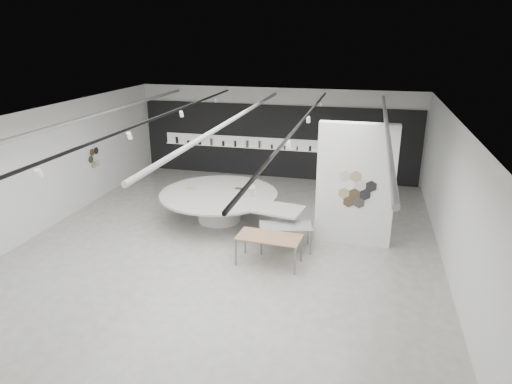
% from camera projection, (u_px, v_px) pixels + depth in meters
% --- Properties ---
extents(room, '(12.02, 14.02, 3.82)m').
position_uv_depth(room, '(225.00, 177.00, 12.89)').
color(room, '#B1B1A7').
rests_on(room, ground).
extents(back_wall_display, '(11.80, 0.27, 3.10)m').
position_uv_depth(back_wall_display, '(275.00, 142.00, 19.41)').
color(back_wall_display, black).
rests_on(back_wall_display, ground).
extents(partition_column, '(2.20, 0.38, 3.60)m').
position_uv_depth(partition_column, '(355.00, 185.00, 13.07)').
color(partition_column, white).
rests_on(partition_column, ground).
extents(display_island, '(5.20, 4.46, 0.99)m').
position_uv_depth(display_island, '(221.00, 203.00, 14.99)').
color(display_island, white).
rests_on(display_island, ground).
extents(sample_table_wood, '(1.76, 0.97, 0.80)m').
position_uv_depth(sample_table_wood, '(269.00, 238.00, 12.16)').
color(sample_table_wood, '#A97957').
rests_on(sample_table_wood, ground).
extents(sample_table_stone, '(1.61, 1.08, 0.76)m').
position_uv_depth(sample_table_stone, '(286.00, 227.00, 12.97)').
color(sample_table_stone, gray).
rests_on(sample_table_stone, ground).
extents(kitchen_counter, '(1.84, 0.92, 1.39)m').
position_uv_depth(kitchen_counter, '(361.00, 174.00, 18.54)').
color(kitchen_counter, white).
rests_on(kitchen_counter, ground).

